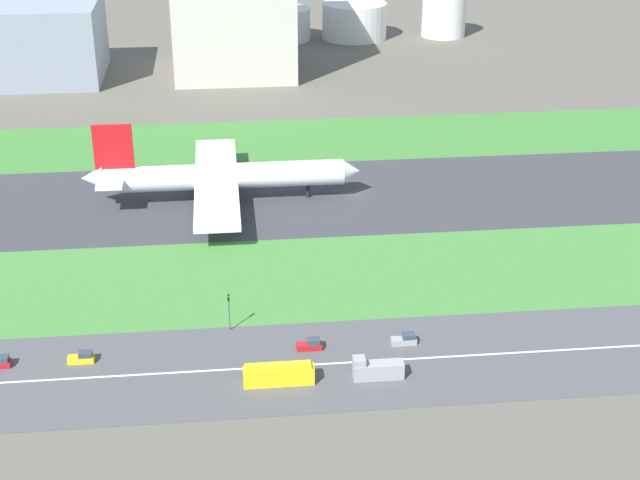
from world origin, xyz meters
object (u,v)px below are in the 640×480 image
Objects in this scene: fuel_tank_west at (286,24)px; car_3 at (82,358)px; bus_0 at (279,374)px; traffic_light at (229,310)px; car_1 at (310,345)px; fuel_tank_centre at (354,20)px; truck_2 at (377,369)px; terminal_building at (41,40)px; airliner at (217,177)px; fuel_tank_east at (444,13)px; car_0 at (405,340)px.

car_3 is at bearing -102.81° from fuel_tank_west.
traffic_light is (-7.62, 17.99, 2.47)m from bus_0.
car_1 is 230.46m from fuel_tank_centre.
terminal_building is at bearing -66.73° from truck_2.
fuel_tank_east is (90.05, 159.00, 2.66)m from airliner.
fuel_tank_centre is at bearing 84.30° from car_0.
airliner is at bearing 102.62° from car_1.
car_1 is at bearing -99.84° from fuel_tank_centre.
terminal_building is (-58.76, 174.01, 8.40)m from traffic_light.
terminal_building is at bearing -152.16° from fuel_tank_west.
car_3 is 0.11× the size of terminal_building.
airliner is 7.74× the size of truck_2.
bus_0 is 237.79m from fuel_tank_west.
car_1 is 1.00× the size of car_0.
truck_2 is 209.29m from terminal_building.
car_0 is (16.69, 0.00, 0.00)m from car_1.
car_0 is 0.23× the size of fuel_tank_west.
fuel_tank_west is (85.21, 45.00, -6.58)m from terminal_building.
bus_0 is 250.56m from fuel_tank_east.
bus_0 reaches higher than car_1.
car_3 is 0.25× the size of fuel_tank_east.
traffic_light is 183.85m from terminal_building.
terminal_building is 96.58m from fuel_tank_west.
truck_2 is 0.45× the size of fuel_tank_west.
fuel_tank_centre is (22.68, 227.00, 5.87)m from car_0.
car_1 is at bearing -108.25° from fuel_tank_east.
airliner is 127.77m from terminal_building.
truck_2 is at bearing -97.06° from fuel_tank_centre.
airliner reaches higher than truck_2.
bus_0 is at bearing -70.93° from terminal_building.
car_1 is 0.61× the size of traffic_light.
bus_0 is at bearing -67.06° from traffic_light.
fuel_tank_centre reaches higher than fuel_tank_west.
traffic_light is 0.41× the size of fuel_tank_east.
airliner is at bearing 115.14° from car_0.
airliner reaches higher than fuel_tank_east.
bus_0 is (32.78, -10.00, 0.90)m from car_3.
airliner is at bearing -119.53° from fuel_tank_east.
fuel_tank_west is (-4.04, 227.00, 5.19)m from car_0.
fuel_tank_east is at bearing -108.87° from bus_0.
truck_2 is 237.06m from fuel_tank_west.
car_3 is 1.00× the size of car_0.
fuel_tank_centre is at bearing -97.06° from truck_2.
fuel_tank_east is (64.83, 237.00, 7.22)m from truck_2.
fuel_tank_east is at bearing 0.00° from fuel_tank_west.
car_0 is at bearing 0.00° from car_3.
fuel_tank_west reaches higher than traffic_light.
traffic_light reaches higher than car_0.
car_0 is 0.25× the size of fuel_tank_east.
car_3 is at bearing 180.00° from car_0.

